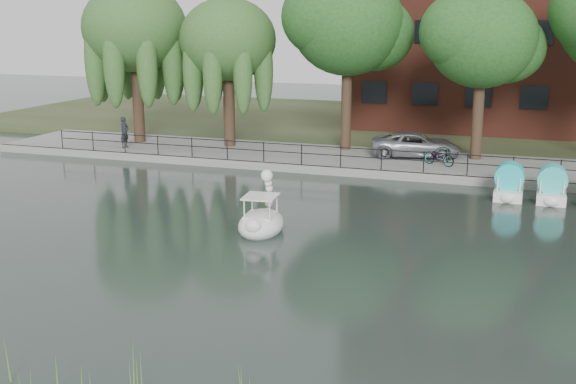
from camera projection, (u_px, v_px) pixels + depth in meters
The scene contains 13 objects.
ground_plane at pixel (232, 258), 22.96m from camera, with size 120.00×120.00×0.00m, color #374240.
promenade at pixel (354, 160), 37.60m from camera, with size 40.00×6.00×0.40m, color gray.
kerb at pixel (339, 172), 34.89m from camera, with size 40.00×0.25×0.40m, color gray.
land_strip at pixel (403, 124), 50.46m from camera, with size 60.00×22.00×0.36m, color #47512D.
railing at pixel (341, 152), 34.85m from camera, with size 32.00×0.05×1.00m.
willow_left at pixel (134, 28), 40.62m from camera, with size 5.88×5.88×9.01m.
willow_mid at pixel (228, 40), 39.48m from camera, with size 5.32×5.32×8.15m.
broadleaf_center at pixel (348, 25), 38.13m from camera, with size 6.00×6.00×9.25m.
broadleaf_right at pixel (482, 40), 35.61m from camera, with size 5.40×5.40×8.32m.
minivan at pixel (416, 143), 37.34m from camera, with size 5.28×2.43×1.47m, color gray.
bicycle at pixel (439, 155), 35.26m from camera, with size 1.72×0.60×1.00m, color gray.
pedestrian at pixel (124, 130), 39.89m from camera, with size 0.71×0.48×1.98m, color black.
swan_boat at pixel (262, 219), 25.72m from camera, with size 1.82×2.65×2.11m.
Camera 1 is at (8.83, -20.02, 7.48)m, focal length 45.00 mm.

